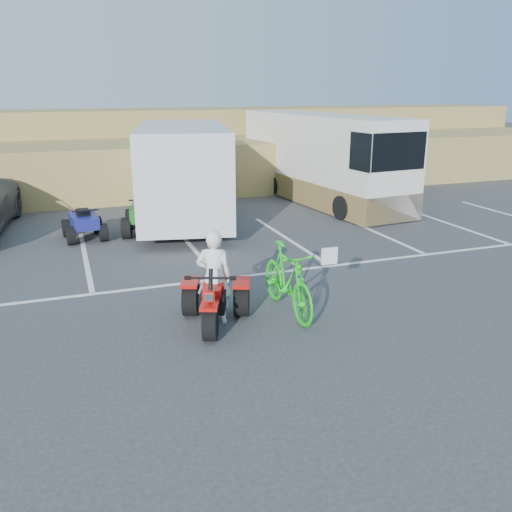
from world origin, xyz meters
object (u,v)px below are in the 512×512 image
object	(u,v)px
quad_atv_green	(147,233)
green_dirt_bike	(287,280)
quad_atv_blue	(86,239)
cargo_trailer	(184,171)
rider	(214,277)
rv_motorhome	(321,164)
red_trike_atv	(214,325)

from	to	relation	value
quad_atv_green	green_dirt_bike	bearing A→B (deg)	-64.57
quad_atv_blue	cargo_trailer	bearing A→B (deg)	12.08
rider	cargo_trailer	distance (m)	7.76
green_dirt_bike	quad_atv_green	xyz separation A→B (m)	(-1.52, 6.79, -0.65)
cargo_trailer	rv_motorhome	distance (m)	5.78
red_trike_atv	quad_atv_green	world-z (taller)	quad_atv_green
rv_motorhome	quad_atv_green	bearing A→B (deg)	-164.57
red_trike_atv	quad_atv_blue	bearing A→B (deg)	126.32
rv_motorhome	quad_atv_blue	bearing A→B (deg)	-168.05
cargo_trailer	rider	bearing A→B (deg)	-86.96
red_trike_atv	rider	size ratio (longest dim) A/B	0.97
red_trike_atv	quad_atv_green	bearing A→B (deg)	112.05
red_trike_atv	rv_motorhome	bearing A→B (deg)	75.94
green_dirt_bike	rv_motorhome	distance (m)	10.84
rider	quad_atv_green	size ratio (longest dim) A/B	0.99
green_dirt_bike	cargo_trailer	xyz separation A→B (m)	(-0.19, 7.68, 0.96)
red_trike_atv	rider	world-z (taller)	rider
red_trike_atv	cargo_trailer	distance (m)	8.03
cargo_trailer	quad_atv_blue	distance (m)	3.59
quad_atv_green	quad_atv_blue	bearing A→B (deg)	-164.43
red_trike_atv	rv_motorhome	size ratio (longest dim) A/B	0.19
red_trike_atv	rider	bearing A→B (deg)	90.00
cargo_trailer	quad_atv_blue	xyz separation A→B (m)	(-3.06, -0.98, -1.60)
rider	green_dirt_bike	bearing A→B (deg)	-160.91
green_dirt_bike	rv_motorhome	xyz separation A→B (m)	(5.32, 9.42, 0.69)
rider	quad_atv_green	distance (m)	6.79
rider	rv_motorhome	xyz separation A→B (m)	(6.69, 9.37, 0.49)
red_trike_atv	quad_atv_green	distance (m)	6.87
rv_motorhome	quad_atv_green	distance (m)	7.45
rider	quad_atv_green	xyz separation A→B (m)	(-0.15, 6.73, -0.85)
red_trike_atv	rv_motorhome	distance (m)	11.73
quad_atv_blue	quad_atv_green	bearing A→B (deg)	-2.92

